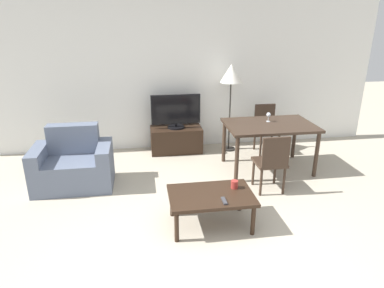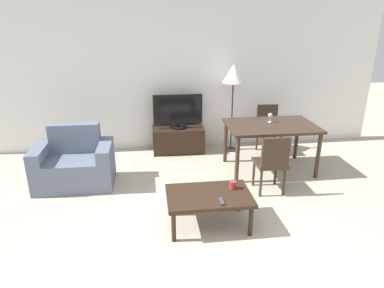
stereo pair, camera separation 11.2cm
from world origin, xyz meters
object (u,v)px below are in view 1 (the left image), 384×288
dining_table (269,129)px  floor_lamp (231,76)px  cup_white_near (234,184)px  wine_glass_left (269,115)px  tv_stand (176,140)px  remote_primary (224,201)px  dining_chair_near (272,161)px  coffee_table (211,198)px  tv (176,111)px  dining_chair_far (266,126)px  armchair (74,165)px

dining_table → floor_lamp: (-0.39, 0.91, 0.67)m
cup_white_near → wine_glass_left: (0.92, 1.44, 0.40)m
tv_stand → floor_lamp: floor_lamp is taller
floor_lamp → wine_glass_left: floor_lamp is taller
tv_stand → remote_primary: 2.59m
dining_table → dining_chair_near: 0.81m
coffee_table → floor_lamp: size_ratio=0.62×
tv_stand → remote_primary: size_ratio=5.98×
coffee_table → floor_lamp: floor_lamp is taller
tv → coffee_table: 2.41m
tv_stand → wine_glass_left: bearing=-31.6°
tv → coffee_table: (0.14, -2.38, -0.38)m
dining_chair_far → tv_stand: bearing=172.3°
coffee_table → dining_chair_far: bearing=56.4°
tv → dining_chair_near: bearing=-57.1°
armchair → wine_glass_left: wine_glass_left is taller
tv → floor_lamp: bearing=-3.2°
dining_chair_near → wine_glass_left: (0.25, 0.88, 0.38)m
dining_chair_far → floor_lamp: (-0.63, 0.16, 0.86)m
floor_lamp → wine_glass_left: bearing=-62.3°
armchair → dining_table: (2.92, 0.13, 0.35)m
coffee_table → dining_chair_near: size_ratio=1.14×
tv_stand → tv: bearing=-90.0°
tv_stand → coffee_table: 2.39m
floor_lamp → cup_white_near: 2.45m
cup_white_near → wine_glass_left: wine_glass_left is taller
tv_stand → dining_chair_near: size_ratio=1.08×
dining_chair_far → wine_glass_left: size_ratio=5.72×
tv_stand → coffee_table: tv_stand is taller
remote_primary → cup_white_near: size_ratio=1.60×
armchair → floor_lamp: (2.53, 1.04, 1.03)m
dining_chair_far → cup_white_near: (-1.14, -2.07, -0.02)m
coffee_table → dining_table: (1.20, 1.41, 0.30)m
dining_table → dining_chair_near: bearing=-107.4°
coffee_table → floor_lamp: 2.65m
armchair → tv_stand: (1.58, 1.10, -0.08)m
dining_chair_near → wine_glass_left: size_ratio=5.72×
floor_lamp → tv_stand: bearing=176.6°
coffee_table → cup_white_near: 0.33m
dining_chair_near → coffee_table: bearing=-145.5°
remote_primary → wine_glass_left: wine_glass_left is taller
dining_table → wine_glass_left: size_ratio=9.20×
armchair → tv: tv is taller
floor_lamp → tv: bearing=176.8°
remote_primary → dining_table: bearing=55.6°
tv → cup_white_near: (0.44, -2.28, -0.29)m
coffee_table → dining_chair_near: dining_chair_near is taller
dining_table → dining_chair_far: bearing=72.6°
dining_table → floor_lamp: 1.20m
cup_white_near → coffee_table: bearing=-161.5°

